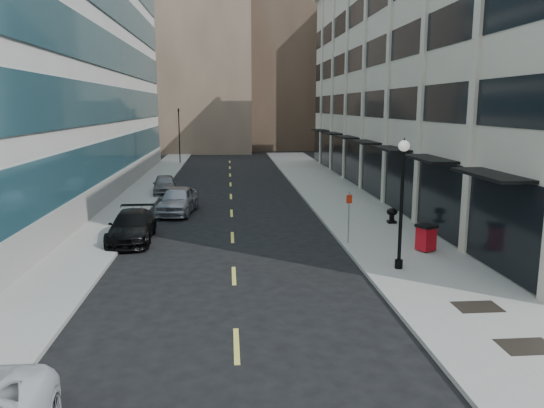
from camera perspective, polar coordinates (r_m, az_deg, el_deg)
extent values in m
plane|color=black|center=(13.04, -3.69, -18.73)|extent=(160.00, 160.00, 0.00)
cube|color=gray|center=(32.91, 8.80, -0.65)|extent=(5.00, 80.00, 0.15)
cube|color=gray|center=(32.63, -15.87, -1.02)|extent=(3.00, 80.00, 0.15)
cube|color=beige|center=(42.12, 19.87, 13.48)|extent=(14.00, 46.00, 18.00)
cube|color=black|center=(39.95, 10.07, 4.06)|extent=(0.18, 46.00, 3.60)
cube|color=black|center=(39.71, 10.29, 10.53)|extent=(0.12, 46.00, 1.80)
cube|color=black|center=(39.88, 10.46, 15.56)|extent=(0.12, 46.00, 1.80)
cube|color=black|center=(40.35, 10.64, 20.51)|extent=(0.12, 46.00, 1.80)
cube|color=beige|center=(23.82, 21.40, 16.16)|extent=(0.35, 0.60, 18.00)
cube|color=beige|center=(29.32, 16.12, 15.26)|extent=(0.35, 0.60, 18.00)
cube|color=beige|center=(34.99, 12.55, 14.58)|extent=(0.35, 0.60, 18.00)
cube|color=beige|center=(40.76, 10.00, 14.05)|extent=(0.35, 0.60, 18.00)
cube|color=beige|center=(46.58, 8.09, 13.64)|extent=(0.35, 0.60, 18.00)
cube|color=beige|center=(52.44, 6.61, 13.31)|extent=(0.35, 0.60, 18.00)
cube|color=beige|center=(58.33, 5.43, 13.04)|extent=(0.35, 0.60, 18.00)
cube|color=black|center=(20.84, 22.45, 2.91)|extent=(1.30, 4.00, 0.12)
cube|color=black|center=(26.28, 16.53, 4.69)|extent=(1.30, 4.00, 0.12)
cube|color=black|center=(31.93, 12.65, 5.82)|extent=(1.30, 4.00, 0.12)
cube|color=black|center=(37.68, 9.94, 6.59)|extent=(1.30, 4.00, 0.12)
cube|color=black|center=(43.51, 7.95, 7.15)|extent=(1.30, 4.00, 0.12)
cube|color=black|center=(49.37, 6.42, 7.57)|extent=(1.30, 4.00, 0.12)
cube|color=black|center=(55.26, 5.22, 7.90)|extent=(1.30, 4.00, 0.12)
cube|color=gray|center=(39.55, -16.09, 2.14)|extent=(0.20, 46.00, 1.80)
cube|color=#2C5B68|center=(39.32, -16.26, 5.17)|extent=(0.14, 45.60, 2.40)
cube|color=#2C5B68|center=(39.18, -16.52, 10.27)|extent=(0.14, 45.60, 2.40)
cube|color=#2C5B68|center=(39.34, -16.80, 15.37)|extent=(0.14, 45.60, 2.40)
cube|color=#8C755B|center=(79.84, -7.77, 15.89)|extent=(14.00, 18.00, 28.00)
cube|color=brown|center=(84.45, 0.89, 17.73)|extent=(12.00, 16.00, 34.00)
cube|color=#8C755B|center=(90.57, -13.89, 13.13)|extent=(12.00, 14.00, 22.00)
cube|color=beige|center=(79.57, 8.69, 13.00)|extent=(10.00, 14.00, 20.00)
cube|color=black|center=(15.87, 25.73, -13.63)|extent=(1.40, 1.00, 0.01)
cube|color=black|center=(18.14, 21.24, -10.26)|extent=(1.40, 1.00, 0.01)
cube|color=#D8CC4C|center=(14.82, -3.84, -14.94)|extent=(0.15, 2.20, 0.01)
cube|color=#D8CC4C|center=(20.40, -4.12, -7.69)|extent=(0.15, 2.20, 0.01)
cube|color=#D8CC4C|center=(26.17, -4.28, -3.59)|extent=(0.15, 2.20, 0.01)
cube|color=#D8CC4C|center=(32.02, -4.37, -0.99)|extent=(0.15, 2.20, 0.01)
cube|color=#D8CC4C|center=(37.92, -4.44, 0.81)|extent=(0.15, 2.20, 0.01)
cube|color=#D8CC4C|center=(43.85, -4.49, 2.13)|extent=(0.15, 2.20, 0.01)
cube|color=#D8CC4C|center=(49.79, -4.53, 3.13)|extent=(0.15, 2.20, 0.01)
cube|color=#D8CC4C|center=(55.75, -4.56, 3.92)|extent=(0.15, 2.20, 0.01)
cube|color=#D8CC4C|center=(61.71, -4.58, 4.55)|extent=(0.15, 2.20, 0.01)
cylinder|color=black|center=(59.72, -9.94, 7.11)|extent=(0.12, 0.12, 6.00)
imported|color=black|center=(59.63, -10.03, 9.98)|extent=(0.66, 0.66, 1.98)
imported|color=black|center=(26.11, -14.84, -2.36)|extent=(2.18, 4.99, 1.43)
imported|color=#9899A0|center=(32.17, -10.10, 0.41)|extent=(2.52, 5.00, 1.64)
imported|color=slate|center=(39.47, -11.46, 2.06)|extent=(2.15, 4.35, 1.43)
cube|color=#AA0B15|center=(23.97, 16.23, -3.56)|extent=(0.85, 0.85, 1.03)
cube|color=black|center=(23.85, 16.30, -2.28)|extent=(0.96, 0.96, 0.12)
cylinder|color=black|center=(24.31, 15.44, -4.42)|extent=(0.06, 0.23, 0.23)
cylinder|color=black|center=(24.46, 16.34, -4.38)|extent=(0.06, 0.23, 0.23)
cylinder|color=black|center=(21.29, 13.47, -6.29)|extent=(0.31, 0.31, 0.35)
cylinder|color=black|center=(20.76, 13.73, -0.39)|extent=(0.13, 0.13, 4.42)
sphere|color=silver|center=(20.46, 14.02, 6.09)|extent=(0.42, 0.42, 0.42)
cone|color=black|center=(20.45, 14.05, 6.76)|extent=(0.12, 0.12, 0.17)
cylinder|color=slate|center=(24.45, 8.25, -1.44)|extent=(0.04, 0.04, 2.41)
cube|color=#B3250B|center=(24.27, 8.31, 0.52)|extent=(0.28, 0.12, 0.38)
cube|color=black|center=(29.33, 12.74, -1.87)|extent=(0.45, 0.45, 0.13)
cylinder|color=black|center=(29.28, 12.76, -1.39)|extent=(0.27, 0.27, 0.42)
ellipsoid|color=black|center=(29.22, 12.78, -0.83)|extent=(0.58, 0.58, 0.41)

